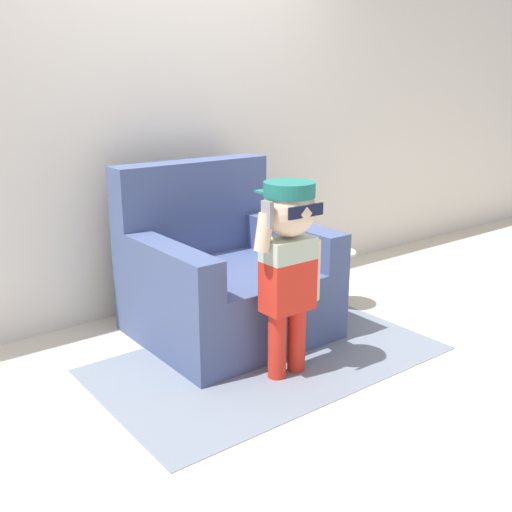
% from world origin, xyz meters
% --- Properties ---
extents(ground_plane, '(10.00, 10.00, 0.00)m').
position_xyz_m(ground_plane, '(0.00, 0.00, 0.00)').
color(ground_plane, beige).
extents(wall_back, '(10.00, 0.05, 2.60)m').
position_xyz_m(wall_back, '(0.00, 0.68, 1.30)').
color(wall_back, silver).
rests_on(wall_back, ground_plane).
extents(armchair, '(1.06, 0.99, 1.03)m').
position_xyz_m(armchair, '(-0.08, 0.03, 0.35)').
color(armchair, '#475684').
rests_on(armchair, ground_plane).
extents(person_child, '(0.43, 0.32, 1.04)m').
position_xyz_m(person_child, '(-0.15, -0.66, 0.69)').
color(person_child, red).
rests_on(person_child, ground_plane).
extents(side_table, '(0.29, 0.29, 0.41)m').
position_xyz_m(side_table, '(0.73, -0.12, 0.25)').
color(side_table, beige).
rests_on(side_table, ground_plane).
extents(rug, '(1.91, 1.12, 0.01)m').
position_xyz_m(rug, '(-0.12, -0.48, 0.00)').
color(rug, gray).
rests_on(rug, ground_plane).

